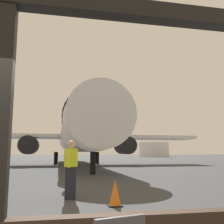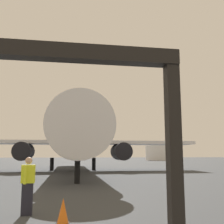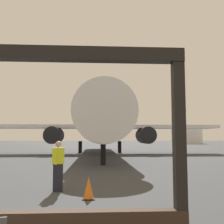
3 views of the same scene
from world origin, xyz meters
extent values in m
plane|color=#383A3D|center=(0.00, 40.00, 0.00)|extent=(220.00, 220.00, 0.00)
cube|color=black|center=(3.85, 0.00, 1.61)|extent=(0.20, 0.20, 3.23)
cylinder|color=silver|center=(2.86, 27.27, 3.42)|extent=(4.00, 28.97, 4.00)
cone|color=silver|center=(2.86, 11.48, 3.42)|extent=(3.80, 2.60, 3.80)
cylinder|color=black|center=(2.86, 13.38, 3.57)|extent=(4.08, 0.90, 4.08)
cube|color=silver|center=(-4.48, 27.33, 3.12)|extent=(12.67, 4.20, 0.36)
cube|color=silver|center=(10.19, 27.33, 3.12)|extent=(12.67, 4.20, 0.36)
cylinder|color=black|center=(-2.34, 25.93, 2.12)|extent=(1.90, 3.20, 1.90)
cylinder|color=black|center=(8.06, 25.93, 2.12)|extent=(1.90, 3.20, 1.90)
cube|color=black|center=(2.86, 40.26, 7.82)|extent=(0.36, 4.40, 5.20)
cylinder|color=black|center=(2.86, 13.68, 0.71)|extent=(0.36, 0.36, 1.42)
cylinder|color=black|center=(0.46, 28.33, 0.71)|extent=(0.44, 0.44, 1.42)
cylinder|color=black|center=(5.26, 28.33, 0.71)|extent=(0.44, 0.44, 1.42)
cube|color=black|center=(1.05, 4.91, 0.47)|extent=(0.32, 0.20, 0.95)
cube|color=yellow|center=(1.05, 4.91, 1.23)|extent=(0.40, 0.22, 0.55)
sphere|color=tan|center=(1.05, 4.91, 1.63)|extent=(0.22, 0.22, 0.22)
cylinder|color=yellow|center=(0.99, 4.68, 1.20)|extent=(0.09, 0.09, 0.52)
cylinder|color=yellow|center=(1.11, 5.15, 1.20)|extent=(0.09, 0.09, 0.52)
cone|color=orange|center=(2.16, 3.66, 0.34)|extent=(0.32, 0.32, 0.67)
cube|color=black|center=(2.16, 3.66, 0.01)|extent=(0.36, 0.36, 0.03)
cylinder|color=white|center=(29.89, 75.80, 2.19)|extent=(9.18, 9.18, 4.37)
camera|label=1|loc=(0.66, -3.35, 1.38)|focal=42.69mm
camera|label=2|loc=(2.25, -3.99, 1.83)|focal=43.77mm
camera|label=3|loc=(2.37, -4.72, 1.87)|focal=43.19mm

